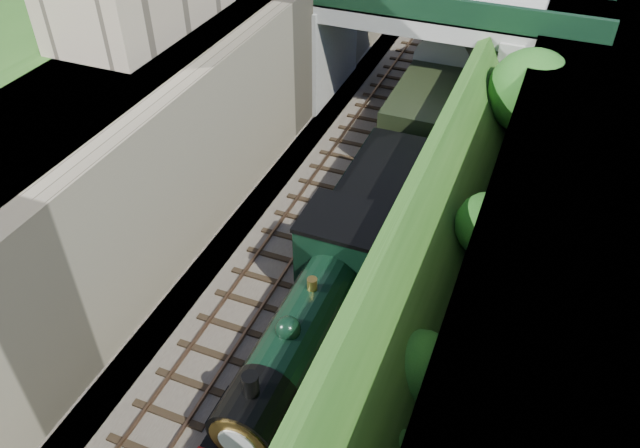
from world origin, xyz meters
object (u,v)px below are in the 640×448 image
(locomotive, at_px, (311,323))
(road_bridge, at_px, (444,41))
(tree, at_px, (533,94))
(tender, at_px, (380,201))

(locomotive, bearing_deg, road_bridge, 90.80)
(tree, bearing_deg, tender, -130.02)
(tree, relative_size, locomotive, 0.65)
(tree, distance_m, tender, 7.93)
(road_bridge, distance_m, tender, 11.16)
(tender, bearing_deg, tree, 49.98)
(road_bridge, xyz_separation_m, tree, (4.97, -5.27, 0.57))
(road_bridge, distance_m, tree, 7.27)
(locomotive, bearing_deg, tree, 70.04)
(locomotive, height_order, tender, locomotive)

